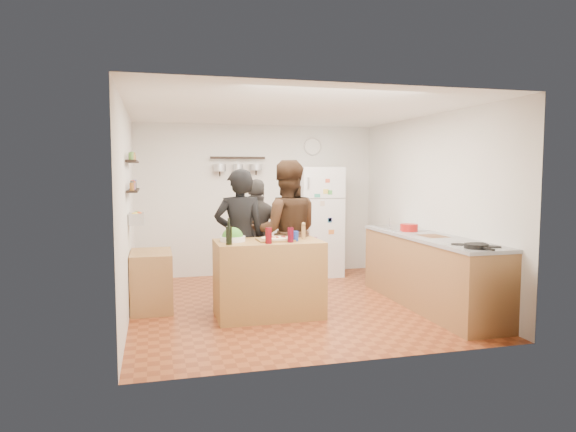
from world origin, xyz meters
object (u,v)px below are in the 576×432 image
object	(u,v)px
salt_canister	(295,236)
person_back	(258,237)
prep_island	(268,278)
red_bowl	(409,228)
fridge	(318,221)
wall_clock	(313,147)
side_table	(152,281)
skillet	(476,246)
person_left	(240,239)
counter_run	(429,272)
wine_bottle	(229,235)
salad_bowl	(233,239)
person_center	(286,232)
pepper_mill	(303,232)

from	to	relation	value
salt_canister	person_back	world-z (taller)	person_back
prep_island	red_bowl	world-z (taller)	red_bowl
fridge	red_bowl	bearing A→B (deg)	-69.05
wall_clock	prep_island	bearing A→B (deg)	-117.85
fridge	wall_clock	size ratio (longest dim) A/B	6.00
side_table	skillet	bearing A→B (deg)	-29.27
person_left	person_back	world-z (taller)	person_left
person_back	counter_run	size ratio (longest dim) A/B	0.62
wall_clock	wine_bottle	bearing A→B (deg)	-123.75
fridge	wall_clock	world-z (taller)	wall_clock
person_left	salad_bowl	bearing A→B (deg)	76.04
salt_canister	person_center	distance (m)	0.64
salt_canister	person_left	bearing A→B (deg)	133.14
prep_island	pepper_mill	distance (m)	0.70
fridge	side_table	xyz separation A→B (m)	(-2.69, -1.53, -0.54)
person_left	pepper_mill	bearing A→B (deg)	154.80
salt_canister	side_table	xyz separation A→B (m)	(-1.66, 0.78, -0.60)
salad_bowl	salt_canister	size ratio (longest dim) A/B	2.53
wine_bottle	fridge	xyz separation A→B (m)	(1.83, 2.41, -0.11)
pepper_mill	side_table	distance (m)	2.01
person_back	prep_island	bearing A→B (deg)	106.37
person_back	person_left	bearing A→B (deg)	80.48
skillet	wall_clock	distance (m)	3.98
salt_canister	wine_bottle	bearing A→B (deg)	-172.87
wine_bottle	person_left	world-z (taller)	person_left
wine_bottle	red_bowl	size ratio (longest dim) A/B	0.89
red_bowl	fridge	bearing A→B (deg)	110.95
red_bowl	fridge	distance (m)	1.96
prep_island	person_left	distance (m)	0.70
pepper_mill	person_left	bearing A→B (deg)	148.84
pepper_mill	salt_canister	distance (m)	0.23
fridge	person_left	bearing A→B (deg)	-133.01
fridge	pepper_mill	bearing A→B (deg)	-112.40
counter_run	fridge	size ratio (longest dim) A/B	1.46
pepper_mill	prep_island	bearing A→B (deg)	-173.66
person_left	skillet	bearing A→B (deg)	148.95
skillet	red_bowl	bearing A→B (deg)	88.19
fridge	side_table	size ratio (longest dim) A/B	2.25
salad_bowl	fridge	size ratio (longest dim) A/B	0.17
person_left	red_bowl	xyz separation A→B (m)	(2.30, -0.12, 0.09)
person_center	wall_clock	distance (m)	2.55
counter_run	person_back	bearing A→B (deg)	149.39
counter_run	fridge	bearing A→B (deg)	108.06
wine_bottle	skillet	bearing A→B (deg)	-21.78
salad_bowl	person_back	bearing A→B (deg)	63.75
prep_island	fridge	distance (m)	2.61
wine_bottle	fridge	size ratio (longest dim) A/B	0.12
side_table	person_center	bearing A→B (deg)	-4.90
skillet	side_table	size ratio (longest dim) A/B	0.31
prep_island	skillet	bearing A→B (deg)	-31.43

